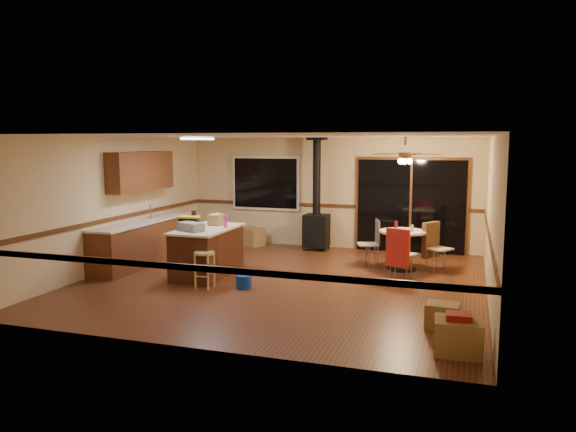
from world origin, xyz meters
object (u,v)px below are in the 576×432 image
at_px(box_corner_b, 442,316).
at_px(box_under_window, 252,237).
at_px(wood_stove, 316,219).
at_px(box_corner_a, 458,337).
at_px(toolbox_black, 189,223).
at_px(dining_table, 403,243).
at_px(toolbox_grey, 191,227).
at_px(chair_left, 373,238).
at_px(bar_stool, 205,270).
at_px(kitchen_island, 207,251).
at_px(chair_right, 432,240).
at_px(chair_near, 399,248).
at_px(blue_bucket, 244,282).

bearing_deg(box_corner_b, box_under_window, 133.79).
relative_size(wood_stove, box_corner_a, 4.57).
bearing_deg(toolbox_black, dining_table, 24.17).
bearing_deg(toolbox_grey, box_corner_b, -17.43).
relative_size(toolbox_grey, chair_left, 0.95).
bearing_deg(bar_stool, box_under_window, 100.00).
xyz_separation_m(kitchen_island, toolbox_grey, (-0.13, -0.40, 0.52)).
bearing_deg(box_corner_a, bar_stool, 156.48).
xyz_separation_m(wood_stove, box_corner_b, (3.07, -4.86, -0.56)).
relative_size(wood_stove, chair_right, 3.60).
distance_m(box_corner_a, box_corner_b, 0.92).
relative_size(chair_left, box_under_window, 0.96).
xyz_separation_m(chair_near, box_corner_b, (0.90, -2.53, -0.42)).
relative_size(toolbox_grey, dining_table, 0.54).
bearing_deg(wood_stove, chair_left, -40.70).
bearing_deg(chair_left, box_corner_b, -66.58).
bearing_deg(blue_bucket, box_under_window, 109.66).
relative_size(dining_table, chair_left, 1.77).
bearing_deg(blue_bucket, wood_stove, 85.71).
bearing_deg(chair_left, blue_bucket, -127.18).
bearing_deg(box_corner_b, blue_bucket, 161.48).
bearing_deg(box_corner_a, dining_table, 105.01).
distance_m(wood_stove, box_under_window, 1.71).
bearing_deg(dining_table, toolbox_black, -155.83).
bearing_deg(toolbox_grey, toolbox_black, 123.48).
height_order(kitchen_island, chair_right, chair_right).
bearing_deg(chair_near, chair_right, 62.90).
distance_m(wood_stove, chair_right, 3.00).
relative_size(kitchen_island, bar_stool, 2.67).
height_order(chair_near, box_under_window, chair_near).
distance_m(blue_bucket, chair_left, 3.06).
xyz_separation_m(dining_table, box_corner_b, (0.93, -3.40, -0.36)).
bearing_deg(chair_left, kitchen_island, -148.82).
relative_size(bar_stool, box_corner_b, 1.47).
height_order(wood_stove, bar_stool, wood_stove).
bearing_deg(chair_right, chair_near, -117.10).
distance_m(chair_right, box_corner_b, 3.59).
distance_m(kitchen_island, blue_bucket, 1.27).
xyz_separation_m(bar_stool, chair_near, (3.10, 1.58, 0.28)).
bearing_deg(box_corner_b, dining_table, 105.30).
height_order(toolbox_grey, box_corner_a, toolbox_grey).
bearing_deg(toolbox_black, wood_stove, 62.80).
distance_m(blue_bucket, chair_near, 2.87).
distance_m(toolbox_grey, chair_right, 4.65).
bearing_deg(toolbox_grey, kitchen_island, 72.32).
xyz_separation_m(bar_stool, chair_left, (2.48, 2.58, 0.27)).
bearing_deg(wood_stove, kitchen_island, -113.09).
height_order(kitchen_island, box_corner_a, kitchen_island).
height_order(toolbox_grey, blue_bucket, toolbox_grey).
bearing_deg(box_corner_b, toolbox_black, 160.03).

